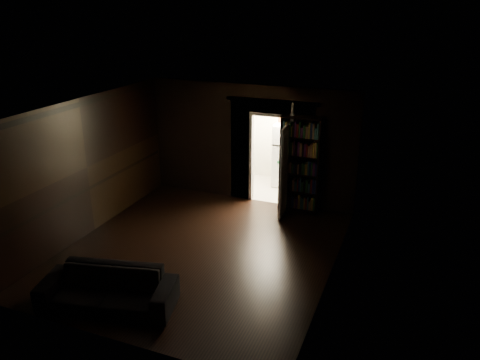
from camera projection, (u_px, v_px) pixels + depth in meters
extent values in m
plane|color=black|center=(201.00, 251.00, 9.07)|extent=(5.50, 5.50, 0.00)
cube|color=black|center=(204.00, 138.00, 11.42)|extent=(2.55, 0.10, 2.80)
cube|color=black|center=(324.00, 152.00, 10.41)|extent=(1.55, 0.10, 2.80)
cube|color=black|center=(273.00, 101.00, 10.45)|extent=(0.90, 0.10, 0.70)
cube|color=black|center=(87.00, 167.00, 9.42)|extent=(0.02, 5.50, 2.80)
cube|color=black|center=(335.00, 204.00, 7.71)|extent=(0.02, 5.50, 2.80)
cube|color=black|center=(106.00, 254.00, 6.18)|extent=(5.00, 0.02, 2.80)
cube|color=beige|center=(196.00, 108.00, 8.07)|extent=(5.00, 5.50, 0.02)
cube|color=white|center=(270.00, 161.00, 10.90)|extent=(1.04, 0.06, 2.17)
cube|color=beige|center=(280.00, 191.00, 12.08)|extent=(2.20, 1.80, 0.10)
cube|color=silver|center=(291.00, 136.00, 12.38)|extent=(2.20, 0.10, 2.40)
cube|color=silver|center=(243.00, 140.00, 12.00)|extent=(0.10, 1.60, 2.40)
cube|color=silver|center=(324.00, 149.00, 11.28)|extent=(0.10, 1.60, 2.40)
cube|color=silver|center=(283.00, 94.00, 11.19)|extent=(2.20, 1.80, 0.10)
cube|color=#C56A71|center=(292.00, 98.00, 11.96)|extent=(2.00, 0.04, 0.26)
imported|color=black|center=(107.00, 284.00, 7.30)|extent=(2.26, 1.36, 0.81)
cube|color=black|center=(300.00, 165.00, 10.49)|extent=(0.95, 0.64, 2.20)
cube|color=white|center=(289.00, 155.00, 12.07)|extent=(0.78, 0.72, 1.65)
cube|color=white|center=(285.00, 170.00, 10.36)|extent=(0.08, 0.85, 2.05)
cube|color=white|center=(292.00, 109.00, 10.14)|extent=(0.11, 0.11, 0.29)
cube|color=black|center=(288.00, 119.00, 11.77)|extent=(0.57, 0.17, 0.23)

